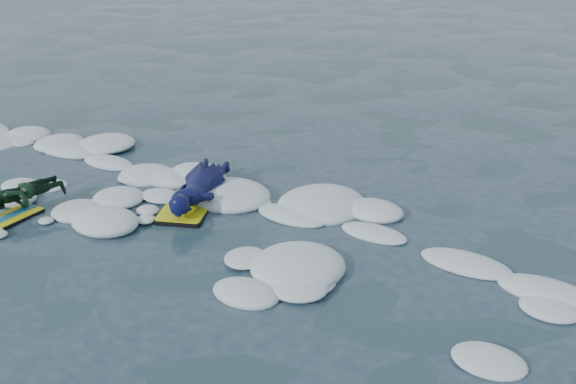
# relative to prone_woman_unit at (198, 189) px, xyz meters

# --- Properties ---
(ground) EXTENTS (120.00, 120.00, 0.00)m
(ground) POSITION_rel_prone_woman_unit_xyz_m (0.21, -1.11, -0.24)
(ground) COLOR #182E3B
(ground) RESTS_ON ground
(foam_band) EXTENTS (12.00, 3.10, 0.30)m
(foam_band) POSITION_rel_prone_woman_unit_xyz_m (0.21, -0.08, -0.24)
(foam_band) COLOR white
(foam_band) RESTS_ON ground
(prone_woman_unit) EXTENTS (1.25, 1.92, 0.47)m
(prone_woman_unit) POSITION_rel_prone_woman_unit_xyz_m (0.00, 0.00, 0.00)
(prone_woman_unit) COLOR black
(prone_woman_unit) RESTS_ON ground
(prone_child_unit) EXTENTS (0.90, 1.27, 0.45)m
(prone_child_unit) POSITION_rel_prone_woman_unit_xyz_m (-1.87, -1.60, -0.02)
(prone_child_unit) COLOR black
(prone_child_unit) RESTS_ON ground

